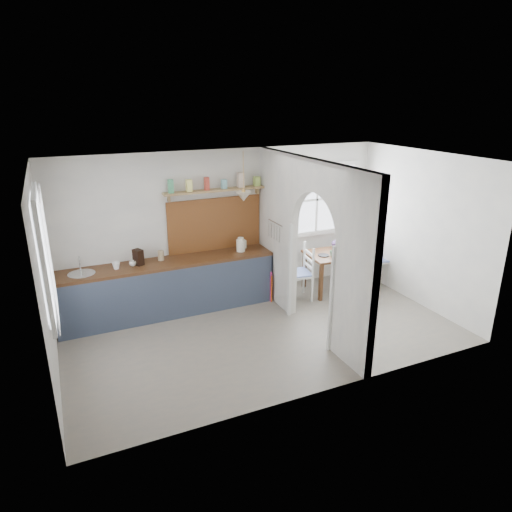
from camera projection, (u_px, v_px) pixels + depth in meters
name	position (u px, v px, depth m)	size (l,w,h in m)	color
floor	(265.00, 333.00, 6.95)	(5.80, 3.20, 0.01)	gray
ceiling	(266.00, 161.00, 6.09)	(5.80, 3.20, 0.01)	silver
walls	(265.00, 253.00, 6.52)	(5.81, 3.21, 2.60)	silver
partition	(306.00, 236.00, 6.79)	(0.12, 3.20, 2.60)	silver
kitchen_window	(42.00, 257.00, 5.29)	(0.10, 1.16, 1.50)	white
nook_window	(317.00, 200.00, 8.46)	(1.76, 0.10, 1.30)	white
counter	(168.00, 286.00, 7.50)	(3.50, 0.60, 0.90)	brown
sink	(82.00, 274.00, 6.83)	(0.40, 0.40, 0.02)	silver
backsplash	(215.00, 224.00, 7.77)	(1.65, 0.03, 0.90)	brown
shelf	(216.00, 187.00, 7.49)	(1.75, 0.20, 0.21)	#AC7F48
pendant_lamp	(243.00, 196.00, 7.37)	(0.26, 0.26, 0.16)	beige
utensil_rail	(275.00, 223.00, 7.48)	(0.02, 0.02, 0.50)	silver
dining_table	(338.00, 271.00, 8.41)	(1.16, 0.77, 0.72)	brown
chair_left	(297.00, 273.00, 7.98)	(0.45, 0.45, 0.98)	silver
chair_right	(375.00, 259.00, 8.67)	(0.45, 0.45, 0.99)	silver
kettle	(241.00, 244.00, 7.78)	(0.20, 0.16, 0.24)	#EBE8CE
mug_a	(116.00, 266.00, 7.00)	(0.12, 0.12, 0.11)	white
mug_b	(133.00, 263.00, 7.12)	(0.10, 0.10, 0.08)	white
knife_block	(138.00, 257.00, 7.15)	(0.11, 0.16, 0.25)	black
jar	(161.00, 256.00, 7.36)	(0.10, 0.10, 0.16)	#9D8661
towel_magenta	(271.00, 287.00, 7.92)	(0.02, 0.03, 0.56)	#DA3184
towel_orange	(271.00, 289.00, 7.91)	(0.02, 0.03, 0.49)	#C1460F
bowl	(355.00, 250.00, 8.28)	(0.34, 0.34, 0.08)	silver
table_cup	(332.00, 253.00, 8.11)	(0.10, 0.10, 0.09)	#527E59
plate	(323.00, 255.00, 8.12)	(0.20, 0.20, 0.02)	black
vase	(337.00, 242.00, 8.52)	(0.20, 0.20, 0.21)	#3A244B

